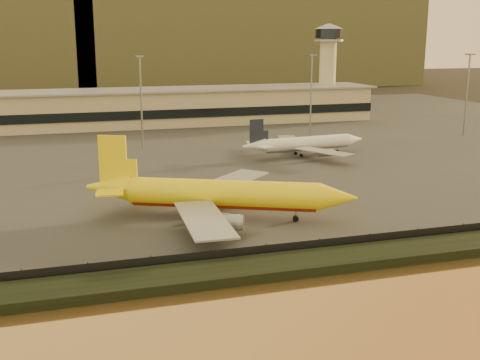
# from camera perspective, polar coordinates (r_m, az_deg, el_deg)

# --- Properties ---
(ground) EXTENTS (900.00, 900.00, 0.00)m
(ground) POSITION_cam_1_polar(r_m,az_deg,el_deg) (97.82, 3.29, -4.72)
(ground) COLOR black
(ground) RESTS_ON ground
(embankment) EXTENTS (320.00, 7.00, 1.40)m
(embankment) POSITION_cam_1_polar(r_m,az_deg,el_deg) (82.78, 7.39, -7.71)
(embankment) COLOR black
(embankment) RESTS_ON ground
(tarmac) EXTENTS (320.00, 220.00, 0.20)m
(tarmac) POSITION_cam_1_polar(r_m,az_deg,el_deg) (187.50, -6.80, 3.96)
(tarmac) COLOR #2D2D2D
(tarmac) RESTS_ON ground
(perimeter_fence) EXTENTS (300.00, 0.05, 2.20)m
(perimeter_fence) POSITION_cam_1_polar(r_m,az_deg,el_deg) (85.99, 6.30, -6.44)
(perimeter_fence) COLOR black
(perimeter_fence) RESTS_ON tarmac
(terminal_building) EXTENTS (202.00, 25.00, 12.60)m
(terminal_building) POSITION_cam_1_polar(r_m,az_deg,el_deg) (214.84, -12.16, 6.60)
(terminal_building) COLOR tan
(terminal_building) RESTS_ON tarmac
(control_tower) EXTENTS (11.20, 11.20, 35.50)m
(control_tower) POSITION_cam_1_polar(r_m,az_deg,el_deg) (241.20, 8.33, 11.13)
(control_tower) COLOR tan
(control_tower) RESTS_ON tarmac
(apron_light_masts) EXTENTS (152.20, 12.20, 25.40)m
(apron_light_masts) POSITION_cam_1_polar(r_m,az_deg,el_deg) (169.61, -0.67, 8.39)
(apron_light_masts) COLOR slate
(apron_light_masts) RESTS_ON tarmac
(distant_hills) EXTENTS (470.00, 160.00, 70.00)m
(distant_hills) POSITION_cam_1_polar(r_m,az_deg,el_deg) (427.35, -15.82, 12.97)
(distant_hills) COLOR brown
(distant_hills) RESTS_ON ground
(dhl_cargo_jet) EXTENTS (44.15, 41.84, 13.95)m
(dhl_cargo_jet) POSITION_cam_1_polar(r_m,az_deg,el_deg) (101.94, -2.05, -1.40)
(dhl_cargo_jet) COLOR yellow
(dhl_cargo_jet) RESTS_ON tarmac
(white_narrowbody_jet) EXTENTS (35.60, 34.56, 10.22)m
(white_narrowbody_jet) POSITION_cam_1_polar(r_m,az_deg,el_deg) (158.71, 6.19, 3.44)
(white_narrowbody_jet) COLOR white
(white_narrowbody_jet) RESTS_ON tarmac
(gse_vehicle_yellow) EXTENTS (4.43, 2.33, 1.92)m
(gse_vehicle_yellow) POSITION_cam_1_polar(r_m,az_deg,el_deg) (125.29, 0.10, -0.11)
(gse_vehicle_yellow) COLOR yellow
(gse_vehicle_yellow) RESTS_ON tarmac
(gse_vehicle_white) EXTENTS (4.14, 2.70, 1.72)m
(gse_vehicle_white) POSITION_cam_1_polar(r_m,az_deg,el_deg) (124.93, -8.01, -0.33)
(gse_vehicle_white) COLOR white
(gse_vehicle_white) RESTS_ON tarmac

